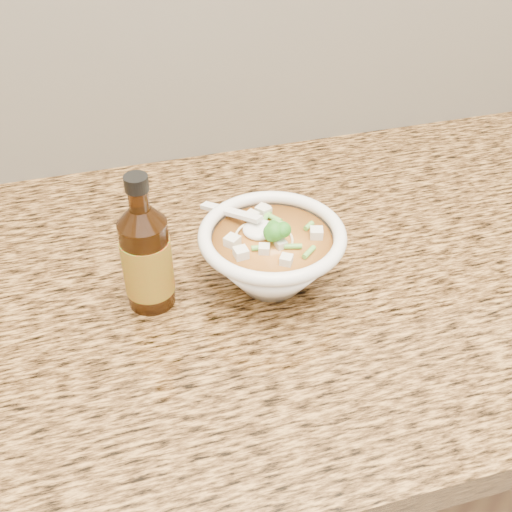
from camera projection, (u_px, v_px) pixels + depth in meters
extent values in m
cube|color=#382011|center=(290.00, 469.00, 1.13)|extent=(4.00, 0.65, 0.86)
cube|color=#A7763D|center=(301.00, 274.00, 0.84)|extent=(4.00, 0.68, 0.04)
cylinder|color=white|center=(271.00, 279.00, 0.80)|extent=(0.07, 0.07, 0.01)
torus|color=white|center=(272.00, 235.00, 0.76)|extent=(0.18, 0.18, 0.02)
torus|color=beige|center=(287.00, 242.00, 0.76)|extent=(0.06, 0.06, 0.00)
torus|color=beige|center=(263.00, 248.00, 0.75)|extent=(0.07, 0.07, 0.00)
torus|color=beige|center=(265.00, 237.00, 0.77)|extent=(0.12, 0.12, 0.00)
torus|color=beige|center=(276.00, 244.00, 0.76)|extent=(0.11, 0.11, 0.00)
torus|color=beige|center=(264.00, 245.00, 0.76)|extent=(0.12, 0.12, 0.00)
torus|color=beige|center=(261.00, 247.00, 0.76)|extent=(0.09, 0.09, 0.00)
torus|color=beige|center=(278.00, 250.00, 0.76)|extent=(0.08, 0.08, 0.00)
torus|color=beige|center=(270.00, 247.00, 0.76)|extent=(0.09, 0.09, 0.00)
torus|color=beige|center=(275.00, 245.00, 0.77)|extent=(0.07, 0.07, 0.00)
torus|color=beige|center=(276.00, 242.00, 0.78)|extent=(0.12, 0.12, 0.00)
cube|color=silver|center=(311.00, 228.00, 0.77)|extent=(0.02, 0.02, 0.01)
cube|color=silver|center=(297.00, 237.00, 0.76)|extent=(0.02, 0.02, 0.01)
cube|color=silver|center=(296.00, 230.00, 0.77)|extent=(0.02, 0.02, 0.01)
cube|color=silver|center=(282.00, 257.00, 0.73)|extent=(0.01, 0.01, 0.01)
cube|color=silver|center=(254.00, 233.00, 0.76)|extent=(0.02, 0.02, 0.01)
cube|color=silver|center=(256.00, 238.00, 0.75)|extent=(0.02, 0.02, 0.02)
cube|color=silver|center=(280.00, 243.00, 0.75)|extent=(0.01, 0.01, 0.01)
cube|color=silver|center=(253.00, 220.00, 0.78)|extent=(0.02, 0.02, 0.01)
cube|color=silver|center=(311.00, 232.00, 0.77)|extent=(0.02, 0.02, 0.01)
ellipsoid|color=#196014|center=(278.00, 231.00, 0.74)|extent=(0.03, 0.03, 0.03)
cylinder|color=#63B345|center=(235.00, 243.00, 0.75)|extent=(0.02, 0.02, 0.01)
cylinder|color=#63B345|center=(247.00, 240.00, 0.75)|extent=(0.01, 0.02, 0.01)
cylinder|color=#63B345|center=(270.00, 216.00, 0.79)|extent=(0.02, 0.01, 0.01)
cylinder|color=#63B345|center=(279.00, 212.00, 0.80)|extent=(0.02, 0.02, 0.01)
cylinder|color=#63B345|center=(274.00, 253.00, 0.73)|extent=(0.02, 0.01, 0.01)
cylinder|color=#63B345|center=(287.00, 246.00, 0.74)|extent=(0.02, 0.01, 0.01)
cylinder|color=#63B345|center=(263.00, 251.00, 0.74)|extent=(0.02, 0.01, 0.01)
ellipsoid|color=white|center=(259.00, 230.00, 0.77)|extent=(0.04, 0.04, 0.01)
cube|color=white|center=(231.00, 212.00, 0.79)|extent=(0.06, 0.09, 0.03)
cylinder|color=#381A07|center=(147.00, 264.00, 0.74)|extent=(0.06, 0.06, 0.12)
cylinder|color=#381A07|center=(139.00, 199.00, 0.68)|extent=(0.02, 0.02, 0.02)
cylinder|color=black|center=(136.00, 183.00, 0.67)|extent=(0.03, 0.03, 0.02)
cylinder|color=red|center=(148.00, 265.00, 0.74)|extent=(0.06, 0.06, 0.07)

